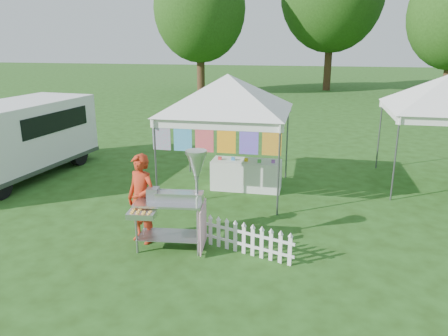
# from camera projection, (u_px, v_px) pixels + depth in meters

# --- Properties ---
(ground) EXTENTS (120.00, 120.00, 0.00)m
(ground) POSITION_uv_depth(u_px,v_px,m) (191.00, 251.00, 8.17)
(ground) COLOR #234212
(ground) RESTS_ON ground
(canopy_main) EXTENTS (4.24, 4.24, 3.45)m
(canopy_main) POSITION_uv_depth(u_px,v_px,m) (228.00, 74.00, 10.61)
(canopy_main) COLOR #59595E
(canopy_main) RESTS_ON ground
(tree_left) EXTENTS (6.40, 6.40, 9.53)m
(tree_left) POSITION_uv_depth(u_px,v_px,m) (200.00, 9.00, 30.21)
(tree_left) COLOR #382314
(tree_left) RESTS_ON ground
(donut_cart) EXTENTS (1.37, 1.06, 1.91)m
(donut_cart) POSITION_uv_depth(u_px,v_px,m) (179.00, 193.00, 7.95)
(donut_cart) COLOR gray
(donut_cart) RESTS_ON ground
(vendor) EXTENTS (0.75, 0.63, 1.75)m
(vendor) POSITION_uv_depth(u_px,v_px,m) (141.00, 199.00, 8.34)
(vendor) COLOR #AC2C15
(vendor) RESTS_ON ground
(cargo_van) EXTENTS (2.56, 5.27, 2.11)m
(cargo_van) POSITION_uv_depth(u_px,v_px,m) (17.00, 137.00, 12.34)
(cargo_van) COLOR white
(cargo_van) RESTS_ON ground
(picket_fence) EXTENTS (1.72, 0.59, 0.56)m
(picket_fence) POSITION_uv_depth(u_px,v_px,m) (248.00, 240.00, 7.95)
(picket_fence) COLOR white
(picket_fence) RESTS_ON ground
(display_table) EXTENTS (1.80, 0.70, 0.78)m
(display_table) POSITION_uv_depth(u_px,v_px,m) (246.00, 175.00, 11.45)
(display_table) COLOR white
(display_table) RESTS_ON ground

